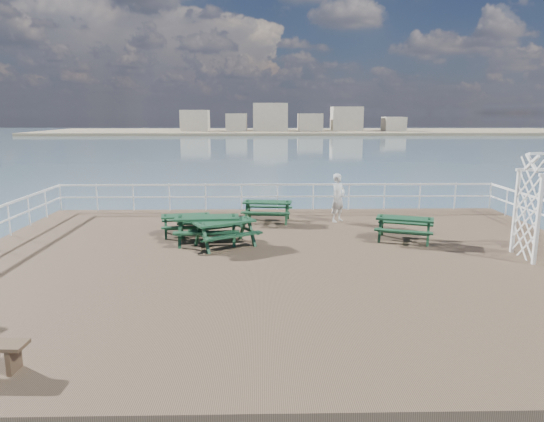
{
  "coord_description": "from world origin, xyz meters",
  "views": [
    {
      "loc": [
        -0.65,
        -12.77,
        3.92
      ],
      "look_at": [
        -0.35,
        1.17,
        1.1
      ],
      "focal_mm": 32.0,
      "sensor_mm": 36.0,
      "label": 1
    }
  ],
  "objects": [
    {
      "name": "picnic_table_b",
      "position": [
        -2.32,
        1.7,
        0.6
      ],
      "size": [
        2.04,
        1.7,
        0.94
      ],
      "rotation": [
        0.0,
        0.0,
        0.08
      ],
      "color": "#14391E",
      "rests_on": "ground"
    },
    {
      "name": "ground",
      "position": [
        0.0,
        0.0,
        -0.15
      ],
      "size": [
        18.0,
        14.0,
        0.3
      ],
      "primitive_type": "cube",
      "color": "brown",
      "rests_on": "ground"
    },
    {
      "name": "picnic_table_c",
      "position": [
        -0.44,
        4.66,
        0.54
      ],
      "size": [
        1.92,
        1.63,
        0.85
      ],
      "rotation": [
        0.0,
        0.0,
        -0.14
      ],
      "color": "#14391E",
      "rests_on": "ground"
    },
    {
      "name": "railing",
      "position": [
        -0.07,
        2.57,
        0.87
      ],
      "size": [
        17.77,
        13.76,
        1.1
      ],
      "color": "white",
      "rests_on": "ground"
    },
    {
      "name": "picnic_table_e",
      "position": [
        3.8,
        1.83,
        0.54
      ],
      "size": [
        2.08,
        1.88,
        0.84
      ],
      "rotation": [
        0.0,
        0.0,
        -0.34
      ],
      "color": "#14391E",
      "rests_on": "ground"
    },
    {
      "name": "person",
      "position": [
        2.14,
        4.59,
        0.89
      ],
      "size": [
        0.76,
        0.75,
        1.77
      ],
      "primitive_type": "imported",
      "rotation": [
        0.0,
        0.0,
        0.74
      ],
      "color": "silver",
      "rests_on": "ground"
    },
    {
      "name": "picnic_table_d",
      "position": [
        -3.12,
        2.7,
        0.49
      ],
      "size": [
        1.77,
        1.53,
        0.76
      ],
      "rotation": [
        0.0,
        0.0,
        0.18
      ],
      "color": "#14391E",
      "rests_on": "ground"
    },
    {
      "name": "picnic_table_a",
      "position": [
        -1.75,
        1.33,
        0.56
      ],
      "size": [
        2.27,
        2.13,
        0.87
      ],
      "rotation": [
        0.0,
        0.0,
        0.51
      ],
      "color": "#14391E",
      "rests_on": "ground"
    },
    {
      "name": "sea_backdrop",
      "position": [
        12.54,
        134.07,
        -0.51
      ],
      "size": [
        300.0,
        300.0,
        9.2
      ],
      "color": "#476577",
      "rests_on": "ground"
    }
  ]
}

